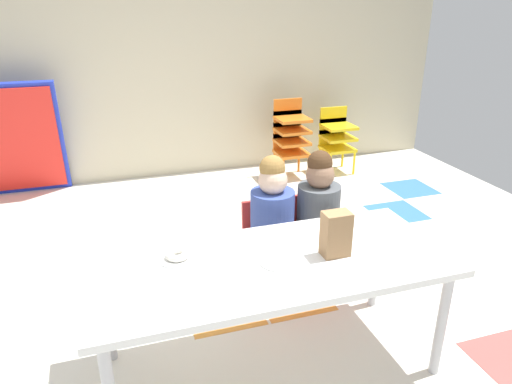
# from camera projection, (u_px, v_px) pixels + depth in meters

# --- Properties ---
(ground_plane) EXTENTS (6.18, 5.08, 0.02)m
(ground_plane) POSITION_uv_depth(u_px,v_px,m) (225.00, 311.00, 2.88)
(ground_plane) COLOR silver
(back_wall) EXTENTS (6.18, 0.10, 2.74)m
(back_wall) POSITION_uv_depth(u_px,v_px,m) (155.00, 40.00, 4.58)
(back_wall) COLOR beige
(back_wall) RESTS_ON ground_plane
(craft_table) EXTENTS (1.70, 0.72, 0.61)m
(craft_table) POSITION_uv_depth(u_px,v_px,m) (271.00, 271.00, 2.23)
(craft_table) COLOR white
(craft_table) RESTS_ON ground_plane
(seated_child_near_camera) EXTENTS (0.32, 0.32, 0.92)m
(seated_child_near_camera) POSITION_uv_depth(u_px,v_px,m) (272.00, 215.00, 2.81)
(seated_child_near_camera) COLOR red
(seated_child_near_camera) RESTS_ON ground_plane
(seated_child_middle_seat) EXTENTS (0.34, 0.34, 0.92)m
(seated_child_middle_seat) POSITION_uv_depth(u_px,v_px,m) (318.00, 209.00, 2.89)
(seated_child_middle_seat) COLOR red
(seated_child_middle_seat) RESTS_ON ground_plane
(kid_chair_orange_stack) EXTENTS (0.32, 0.30, 0.80)m
(kid_chair_orange_stack) POSITION_uv_depth(u_px,v_px,m) (291.00, 134.00, 4.87)
(kid_chair_orange_stack) COLOR orange
(kid_chair_orange_stack) RESTS_ON ground_plane
(kid_chair_yellow_stack) EXTENTS (0.32, 0.30, 0.68)m
(kid_chair_yellow_stack) POSITION_uv_depth(u_px,v_px,m) (336.00, 135.00, 5.04)
(kid_chair_yellow_stack) COLOR yellow
(kid_chair_yellow_stack) RESTS_ON ground_plane
(folded_activity_table) EXTENTS (0.90, 0.29, 1.09)m
(folded_activity_table) POSITION_uv_depth(u_px,v_px,m) (11.00, 141.00, 4.33)
(folded_activity_table) COLOR #1E33BF
(folded_activity_table) RESTS_ON ground_plane
(paper_bag_brown) EXTENTS (0.13, 0.09, 0.22)m
(paper_bag_brown) POSITION_uv_depth(u_px,v_px,m) (336.00, 234.00, 2.22)
(paper_bag_brown) COLOR #9E754C
(paper_bag_brown) RESTS_ON craft_table
(paper_plate_near_edge) EXTENTS (0.18, 0.18, 0.01)m
(paper_plate_near_edge) POSITION_uv_depth(u_px,v_px,m) (178.00, 258.00, 2.22)
(paper_plate_near_edge) COLOR white
(paper_plate_near_edge) RESTS_ON craft_table
(paper_plate_center_table) EXTENTS (0.18, 0.18, 0.01)m
(paper_plate_center_table) POSITION_uv_depth(u_px,v_px,m) (278.00, 261.00, 2.20)
(paper_plate_center_table) COLOR white
(paper_plate_center_table) RESTS_ON craft_table
(donut_powdered_on_plate) EXTENTS (0.11, 0.11, 0.03)m
(donut_powdered_on_plate) POSITION_uv_depth(u_px,v_px,m) (177.00, 254.00, 2.22)
(donut_powdered_on_plate) COLOR white
(donut_powdered_on_plate) RESTS_ON craft_table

